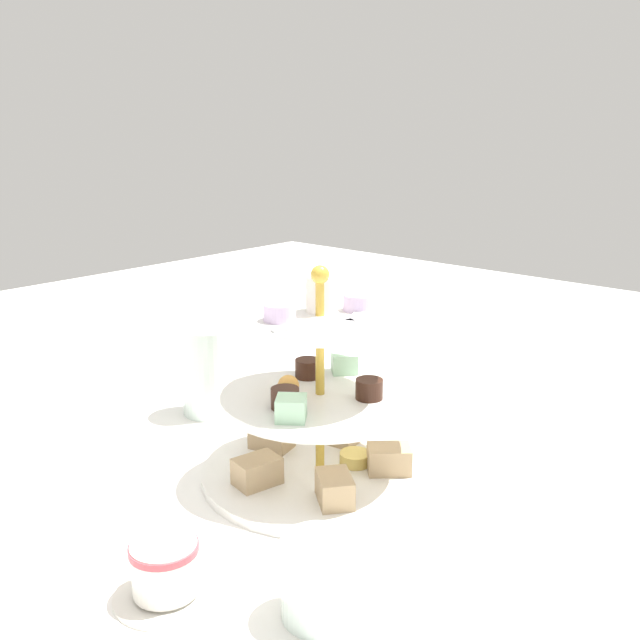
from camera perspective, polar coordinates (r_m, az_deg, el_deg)
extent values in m
plane|color=white|center=(0.84, 0.00, -12.30)|extent=(2.40, 2.40, 0.00)
cylinder|color=white|center=(0.84, 0.00, -11.99)|extent=(0.27, 0.27, 0.01)
cylinder|color=white|center=(0.80, 0.00, -6.24)|extent=(0.22, 0.22, 0.01)
cylinder|color=white|center=(0.77, 0.00, 0.02)|extent=(0.17, 0.17, 0.01)
cylinder|color=gold|center=(0.79, 0.00, -4.73)|extent=(0.01, 0.01, 0.24)
sphere|color=gold|center=(0.76, 0.00, 3.65)|extent=(0.02, 0.02, 0.02)
cube|color=tan|center=(0.89, 2.14, -8.74)|extent=(0.05, 0.04, 0.03)
cube|color=tan|center=(0.88, -3.81, -9.21)|extent=(0.04, 0.05, 0.03)
cube|color=tan|center=(0.80, -5.04, -11.93)|extent=(0.05, 0.04, 0.03)
cube|color=tan|center=(0.76, 1.18, -13.32)|extent=(0.06, 0.06, 0.03)
cube|color=tan|center=(0.82, 5.53, -11.00)|extent=(0.06, 0.06, 0.03)
cylinder|color=#E5C660|center=(0.84, 2.83, -10.97)|extent=(0.04, 0.04, 0.01)
cylinder|color=#381E14|center=(0.78, 3.95, -5.51)|extent=(0.03, 0.03, 0.02)
cylinder|color=#381E14|center=(0.84, -0.99, -3.89)|extent=(0.03, 0.03, 0.02)
cylinder|color=#381E14|center=(0.76, -2.98, -6.20)|extent=(0.03, 0.03, 0.02)
cube|color=#B2E5BC|center=(0.86, 1.95, -3.42)|extent=(0.04, 0.04, 0.02)
cube|color=#B2E5BC|center=(0.73, -2.32, -7.07)|extent=(0.04, 0.04, 0.02)
sphere|color=gold|center=(0.79, -2.54, -5.26)|extent=(0.02, 0.02, 0.02)
cylinder|color=silver|center=(0.79, 3.09, 1.41)|extent=(0.03, 0.03, 0.02)
cylinder|color=silver|center=(0.75, -3.26, 0.62)|extent=(0.03, 0.03, 0.02)
cylinder|color=white|center=(0.78, 0.16, 2.09)|extent=(0.04, 0.04, 0.04)
cube|color=silver|center=(0.72, -0.52, -0.46)|extent=(0.09, 0.05, 0.00)
cube|color=silver|center=(0.78, 3.32, 0.70)|extent=(0.09, 0.04, 0.00)
cylinder|color=silver|center=(1.00, -9.03, -4.07)|extent=(0.07, 0.07, 0.12)
cylinder|color=silver|center=(0.61, 0.01, -19.98)|extent=(0.06, 0.06, 0.07)
cylinder|color=white|center=(0.66, -12.16, -20.56)|extent=(0.09, 0.09, 0.01)
cylinder|color=white|center=(0.65, -12.29, -18.74)|extent=(0.06, 0.06, 0.04)
cylinder|color=#D14C56|center=(0.64, -12.39, -17.36)|extent=(0.06, 0.06, 0.01)
cube|color=silver|center=(1.06, 10.31, -6.38)|extent=(0.04, 0.17, 0.00)
cube|color=silver|center=(0.83, -20.66, -13.56)|extent=(0.12, 0.13, 0.00)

